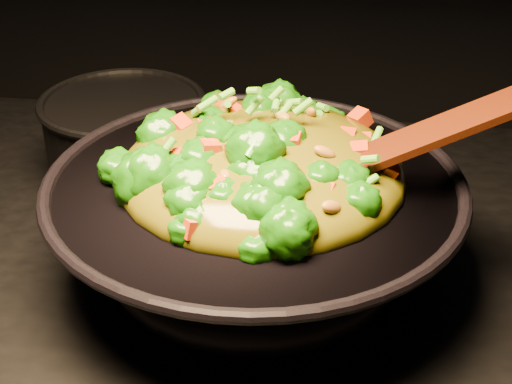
# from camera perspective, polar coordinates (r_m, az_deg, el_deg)

# --- Properties ---
(wok) EXTENTS (0.42, 0.42, 0.11)m
(wok) POSITION_cam_1_polar(r_m,az_deg,el_deg) (0.77, -0.11, -2.92)
(wok) COLOR black
(wok) RESTS_ON stovetop
(stir_fry) EXTENTS (0.34, 0.34, 0.09)m
(stir_fry) POSITION_cam_1_polar(r_m,az_deg,el_deg) (0.73, 0.42, 4.35)
(stir_fry) COLOR #196006
(stir_fry) RESTS_ON wok
(spatula) EXTENTS (0.26, 0.10, 0.11)m
(spatula) POSITION_cam_1_polar(r_m,az_deg,el_deg) (0.71, 10.24, 3.26)
(spatula) COLOR #341408
(spatula) RESTS_ON wok
(back_pot) EXTENTS (0.21, 0.21, 0.11)m
(back_pot) POSITION_cam_1_polar(r_m,az_deg,el_deg) (0.95, -9.48, 3.82)
(back_pot) COLOR black
(back_pot) RESTS_ON stovetop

